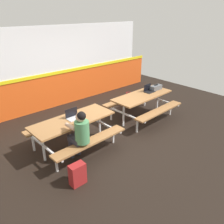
{
  "coord_description": "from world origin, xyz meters",
  "views": [
    {
      "loc": [
        -3.59,
        -3.92,
        3.03
      ],
      "look_at": [
        0.0,
        0.11,
        0.55
      ],
      "focal_mm": 35.95,
      "sensor_mm": 36.0,
      "label": 1
    }
  ],
  "objects": [
    {
      "name": "backpack_dark",
      "position": [
        -1.86,
        -1.0,
        0.22
      ],
      "size": [
        0.3,
        0.22,
        0.44
      ],
      "color": "maroon",
      "rests_on": "ground"
    },
    {
      "name": "student_nearer",
      "position": [
        -1.4,
        -0.46,
        0.71
      ],
      "size": [
        0.37,
        0.53,
        1.21
      ],
      "color": "#2D2D38",
      "rests_on": "ground"
    },
    {
      "name": "picnic_table_left",
      "position": [
        -1.21,
        0.11,
        0.58
      ],
      "size": [
        1.98,
        1.61,
        0.74
      ],
      "color": "#9E6B3D",
      "rests_on": "ground"
    },
    {
      "name": "laptop_dark",
      "position": [
        1.55,
        0.17,
        0.79
      ],
      "size": [
        0.33,
        0.23,
        0.22
      ],
      "color": "black",
      "rests_on": "picnic_table_right"
    },
    {
      "name": "picnic_table_right",
      "position": [
        1.21,
        0.12,
        0.58
      ],
      "size": [
        1.98,
        1.61,
        0.74
      ],
      "color": "#9E6B3D",
      "rests_on": "ground"
    },
    {
      "name": "toolbox_grey",
      "position": [
        1.87,
        0.14,
        0.81
      ],
      "size": [
        0.4,
        0.18,
        0.18
      ],
      "color": "#595B60",
      "rests_on": "picnic_table_right"
    },
    {
      "name": "laptop_silver",
      "position": [
        -1.17,
        0.14,
        0.79
      ],
      "size": [
        0.33,
        0.23,
        0.22
      ],
      "color": "silver",
      "rests_on": "picnic_table_left"
    },
    {
      "name": "ground_plane",
      "position": [
        0.0,
        0.0,
        -0.01
      ],
      "size": [
        10.0,
        10.0,
        0.02
      ],
      "primitive_type": "cube",
      "color": "black"
    },
    {
      "name": "tote_bag_bright",
      "position": [
        1.66,
        1.1,
        0.19
      ],
      "size": [
        0.34,
        0.21,
        0.43
      ],
      "color": "maroon",
      "rests_on": "ground"
    },
    {
      "name": "accent_backdrop",
      "position": [
        0.0,
        2.68,
        1.25
      ],
      "size": [
        8.0,
        0.14,
        2.6
      ],
      "color": "#E55119",
      "rests_on": "ground"
    }
  ]
}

